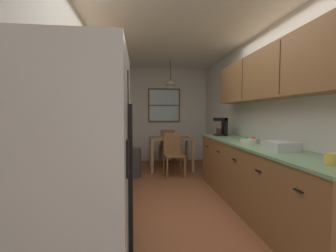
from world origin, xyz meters
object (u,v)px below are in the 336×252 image
Objects in this scene: storage_canister at (103,139)px; dish_rack at (280,146)px; dining_table at (171,143)px; dining_chair_near at (173,152)px; trash_bin at (133,163)px; fruit_bowl at (249,140)px; stove_range at (95,199)px; coffee_maker at (222,126)px; microwave_over_range at (81,80)px; mug_by_coffeemaker at (330,159)px; refrigerator at (78,180)px; dining_chair_far at (167,145)px.

storage_canister is 0.59× the size of dish_rack.
dining_table is 0.61m from dining_chair_near.
trash_bin is 2.40× the size of fruit_bowl.
stove_range is 2.80m from coffee_maker.
mug_by_coffeemaker is at bearing -17.52° from microwave_over_range.
microwave_over_range is 2.22m from dish_rack.
mug_by_coffeemaker is 0.36× the size of dish_rack.
trash_bin is (0.27, 3.24, -0.57)m from refrigerator.
coffee_maker is at bearing 33.51° from storage_canister.
dish_rack is (0.87, -2.39, 0.45)m from dining_chair_near.
microwave_over_range reaches higher than dining_table.
trash_bin is 1.95m from coffee_maker.
dining_table is at bearing 124.37° from coffee_maker.
dining_chair_near is (1.24, 2.50, -1.13)m from microwave_over_range.
dining_table is at bearing 65.10° from storage_canister.
microwave_over_range is 2.26m from mug_by_coffeemaker.
dish_rack is (0.84, -2.99, 0.32)m from dining_table.
trash_bin is 4.82× the size of mug_by_coffeemaker.
dining_chair_far is at bearing 114.70° from coffee_maker.
dining_table is (1.13, 3.81, -0.24)m from refrigerator.
storage_canister reaches higher than mug_by_coffeemaker.
fruit_bowl is at bearing -71.07° from dining_table.
microwave_over_range is at bearing -99.20° from trash_bin.
dining_chair_near is at bearing 115.40° from fruit_bowl.
coffee_maker is 2.69× the size of mug_by_coffeemaker.
dining_table is 3.90× the size of fruit_bowl.
dining_chair_near is 1.00× the size of dining_chair_far.
fruit_bowl is at bearing 37.51° from refrigerator.
refrigerator is 2.43m from fruit_bowl.
stove_range is 0.79m from storage_canister.
refrigerator is 4.56m from dining_chair_far.
stove_range is 8.91× the size of mug_by_coffeemaker.
dish_rack is (2.00, -0.49, -0.05)m from storage_canister.
microwave_over_range reaches higher than dish_rack.
stove_range reaches higher than dining_table.
dining_chair_far is 4.43m from mug_by_coffeemaker.
trash_bin is at bearing 133.34° from fruit_bowl.
dining_table is (1.27, 3.09, -1.00)m from microwave_over_range.
storage_canister is 2.06m from dish_rack.
storage_canister reaches higher than stove_range.
trash_bin is 2.50m from fruit_bowl.
dish_rack is at bearing -76.69° from dining_chair_far.
storage_canister is at bearing 147.56° from mug_by_coffeemaker.
dining_chair_far is 3.34m from storage_canister.
stove_range is 5.45× the size of storage_canister.
refrigerator is 14.08× the size of mug_by_coffeemaker.
dining_chair_near reaches higher than trash_bin.
mug_by_coffeemaker is at bearing -90.64° from coffee_maker.
storage_canister is at bearing 79.61° from microwave_over_range.
stove_range is 3.24× the size of dish_rack.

